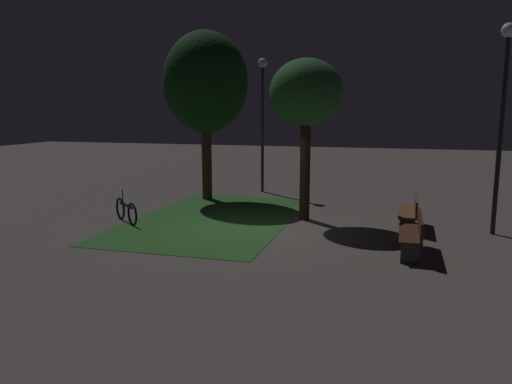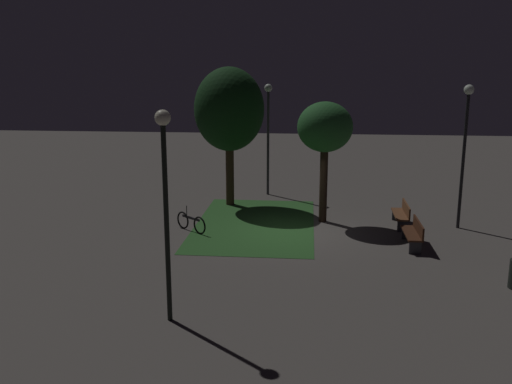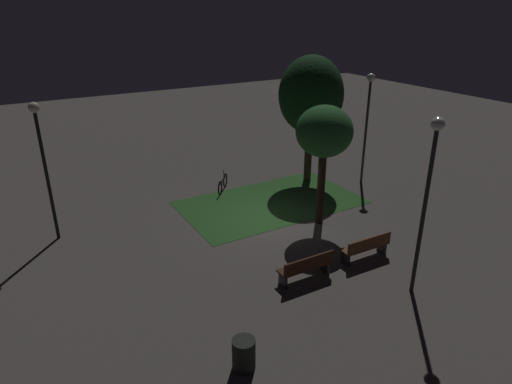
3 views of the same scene
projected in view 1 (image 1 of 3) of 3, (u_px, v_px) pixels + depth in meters
ground_plane at (249, 229)px, 13.33m from camera, size 60.00×60.00×0.00m
grass_lawn at (215, 218)px, 14.59m from camera, size 7.63×4.48×0.01m
bench_front_left at (414, 233)px, 10.95m from camera, size 1.81×0.50×0.88m
bench_lawn_edge at (411, 211)px, 13.28m from camera, size 1.81×0.52×0.88m
tree_near_wall at (206, 83)px, 17.08m from camera, size 2.96×2.96×5.90m
tree_back_left at (306, 95)px, 13.89m from camera, size 2.09×2.09×4.63m
lamp_post_path_center at (263, 104)px, 18.81m from camera, size 0.36×0.36×5.12m
lamp_post_near_wall at (503, 97)px, 12.18m from camera, size 0.36×0.36×5.28m
bicycle at (126, 211)px, 13.99m from camera, size 1.10×1.30×0.93m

